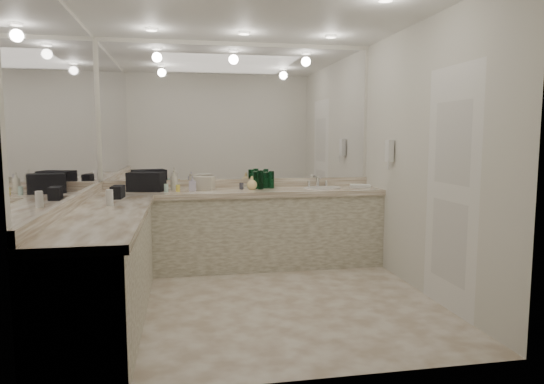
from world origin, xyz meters
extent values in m
plane|color=beige|center=(0.00, 0.00, 0.00)|extent=(3.20, 3.20, 0.00)
plane|color=white|center=(0.00, 0.00, 2.60)|extent=(3.20, 3.20, 0.00)
cube|color=silver|center=(0.00, 1.50, 1.30)|extent=(3.20, 0.02, 2.60)
cube|color=silver|center=(-1.60, 0.00, 1.30)|extent=(0.02, 3.00, 2.60)
cube|color=silver|center=(1.60, 0.00, 1.30)|extent=(0.02, 3.00, 2.60)
cube|color=beige|center=(0.00, 1.20, 0.42)|extent=(3.20, 0.60, 0.84)
cube|color=silver|center=(0.00, 1.19, 0.87)|extent=(3.20, 0.64, 0.06)
cube|color=beige|center=(-1.30, -0.30, 0.42)|extent=(0.60, 2.40, 0.84)
cube|color=silver|center=(-1.29, -0.30, 0.87)|extent=(0.64, 2.42, 0.06)
cube|color=silver|center=(0.00, 1.48, 0.95)|extent=(3.20, 0.04, 0.10)
cube|color=silver|center=(-1.58, 0.00, 0.95)|extent=(0.04, 3.00, 0.10)
cube|color=white|center=(0.00, 1.49, 1.77)|extent=(3.12, 0.01, 1.55)
cube|color=white|center=(-1.59, 0.00, 1.77)|extent=(0.01, 2.92, 1.55)
cylinder|color=white|center=(0.95, 1.20, 0.90)|extent=(0.44, 0.44, 0.03)
cube|color=silver|center=(0.95, 1.41, 0.97)|extent=(0.24, 0.16, 0.14)
cube|color=white|center=(1.56, 0.70, 1.35)|extent=(0.06, 0.10, 0.24)
cube|color=white|center=(1.59, -0.50, 1.05)|extent=(0.02, 0.82, 2.10)
cube|color=black|center=(-1.07, 1.27, 1.01)|extent=(0.43, 0.34, 0.22)
cube|color=black|center=(-1.30, 0.66, 0.96)|extent=(0.12, 0.24, 0.13)
cube|color=beige|center=(-0.44, 1.30, 0.97)|extent=(0.29, 0.23, 0.15)
cube|color=white|center=(1.40, 1.16, 0.92)|extent=(0.26, 0.20, 0.04)
cylinder|color=white|center=(-1.30, 0.12, 0.97)|extent=(0.06, 0.06, 0.15)
imported|color=silver|center=(-0.76, 1.28, 1.02)|extent=(0.11, 0.11, 0.23)
imported|color=#B9B2CA|center=(-0.56, 1.17, 0.98)|extent=(0.08, 0.08, 0.17)
imported|color=#FFDF90|center=(0.11, 1.22, 0.98)|extent=(0.15, 0.15, 0.15)
cylinder|color=#0E4726|center=(0.36, 1.30, 1.00)|extent=(0.06, 0.06, 0.20)
cylinder|color=#0E4726|center=(0.17, 1.30, 1.00)|extent=(0.07, 0.07, 0.20)
cylinder|color=#0E4726|center=(0.23, 1.33, 1.01)|extent=(0.06, 0.06, 0.21)
cylinder|color=#0E4726|center=(0.29, 1.32, 0.99)|extent=(0.07, 0.07, 0.19)
cylinder|color=#0E4726|center=(0.21, 1.22, 0.99)|extent=(0.07, 0.07, 0.18)
cylinder|color=#3F3F4C|center=(0.00, 1.25, 0.94)|extent=(0.05, 0.05, 0.07)
cylinder|color=white|center=(-1.00, 1.24, 0.94)|extent=(0.06, 0.06, 0.07)
cylinder|color=#3F3F4C|center=(-1.09, 1.20, 0.96)|extent=(0.05, 0.05, 0.13)
cylinder|color=silver|center=(-0.85, 1.13, 0.94)|extent=(0.05, 0.05, 0.09)
cylinder|color=#3F3F4C|center=(-1.15, 1.20, 0.95)|extent=(0.05, 0.05, 0.10)
cylinder|color=#F2D84C|center=(-0.72, 1.14, 0.94)|extent=(0.05, 0.05, 0.08)
camera|label=1|loc=(-0.67, -4.27, 1.50)|focal=32.00mm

